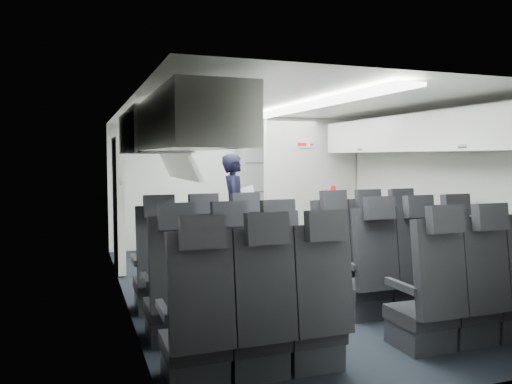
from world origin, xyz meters
TOP-DOWN VIEW (x-y plane):
  - cabin_shell at (0.00, 0.00)m, footprint 3.41×6.01m
  - seat_row_front at (-0.00, -0.53)m, footprint 3.33×0.56m
  - seat_row_mid at (-0.00, -1.43)m, footprint 3.33×0.56m
  - seat_row_rear at (-0.00, -2.33)m, footprint 3.33×0.56m
  - overhead_bin_left_rear at (-1.40, -2.00)m, footprint 0.53×1.80m
  - overhead_bin_left_front_open at (-1.44, -0.25)m, footprint 0.64×1.70m
  - overhead_bin_right_rear at (1.40, -2.00)m, footprint 0.53×1.80m
  - overhead_bin_right_front at (1.40, -0.25)m, footprint 0.53×1.70m
  - bulkhead_partition at (0.98, 0.80)m, footprint 1.40×0.15m
  - galley_unit at (0.95, 2.72)m, footprint 0.85×0.52m
  - boarding_door at (-1.64, 1.55)m, footprint 0.12×1.27m
  - flight_attendant at (0.10, 1.67)m, footprint 0.57×0.70m
  - carry_on_bag at (-1.41, 0.01)m, footprint 0.40×0.32m
  - papers at (0.29, 1.62)m, footprint 0.21×0.05m

SIDE VIEW (x-z plane):
  - seat_row_front at x=0.00m, z-range -0.21..1.02m
  - seat_row_mid at x=0.00m, z-range -0.21..1.02m
  - seat_row_rear at x=0.00m, z-range -0.21..1.02m
  - flight_attendant at x=0.10m, z-range 0.00..1.65m
  - galley_unit at x=0.95m, z-range 0.00..1.90m
  - boarding_door at x=-1.64m, z-range 0.02..1.88m
  - papers at x=0.29m, z-range 1.00..1.14m
  - bulkhead_partition at x=0.98m, z-range 0.01..2.14m
  - cabin_shell at x=0.00m, z-range 0.04..2.21m
  - overhead_bin_left_front_open at x=-1.44m, z-range 1.38..2.10m
  - carry_on_bag at x=-1.41m, z-range 1.67..1.88m
  - overhead_bin_right_front at x=1.40m, z-range 1.66..2.06m
  - overhead_bin_left_rear at x=-1.40m, z-range 1.66..2.06m
  - overhead_bin_right_rear at x=1.40m, z-range 1.66..2.06m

